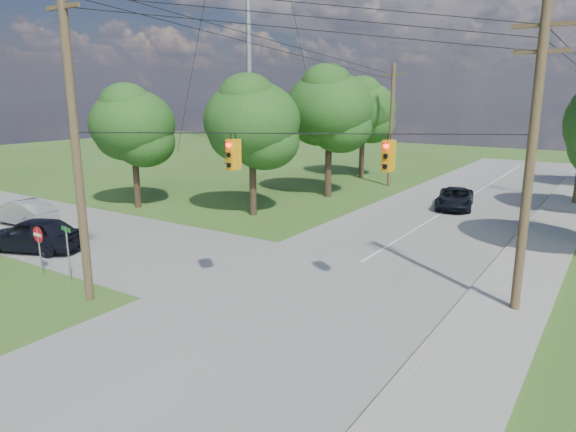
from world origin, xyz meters
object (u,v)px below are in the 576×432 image
Objects in this scene: car_cross_silver at (22,212)px; pole_sw at (74,132)px; car_main_north at (455,198)px; pole_north_w at (391,125)px; pole_ne at (531,157)px; do_not_enter_sign at (38,239)px; car_cross_dark at (33,234)px.

pole_sw is at bearing 61.62° from car_cross_silver.
pole_north_w is at bearing 128.37° from car_main_north.
car_main_north is (20.03, 18.57, -0.06)m from car_cross_silver.
do_not_enter_sign is (-17.57, -7.00, -3.91)m from pole_ne.
car_cross_silver is (-5.71, 2.71, -0.10)m from car_cross_dark.
car_main_north is 2.32× the size of do_not_enter_sign.
car_cross_dark is at bearing 162.91° from pole_sw.
car_cross_silver is 2.13× the size of do_not_enter_sign.
pole_ne reaches higher than do_not_enter_sign.
car_cross_dark is at bearing -104.54° from pole_north_w.
car_main_north is at bearing 125.26° from car_cross_silver.
pole_sw is 2.45× the size of car_main_north.
pole_north_w is 4.73× the size of do_not_enter_sign.
pole_north_w is at bearing 142.99° from car_cross_dark.
pole_ne is at bearing 24.04° from do_not_enter_sign.
pole_north_w is 2.01× the size of car_cross_dark.
car_cross_dark is 25.65m from car_main_north.
pole_north_w is (-13.90, 22.00, -0.34)m from pole_ne.
pole_north_w is at bearing 85.10° from do_not_enter_sign.
pole_ne is at bearing -79.26° from car_main_north.
pole_ne reaches higher than car_cross_silver.
pole_ne reaches higher than pole_north_w.
car_main_north is (6.83, 23.59, -5.52)m from pole_sw.
pole_sw is 1.14× the size of pole_ne.
do_not_enter_sign is (-4.07, 0.60, -4.67)m from pole_sw.
car_cross_dark is at bearing 57.03° from car_cross_silver.
car_cross_silver is at bearing -117.49° from pole_north_w.
do_not_enter_sign reaches higher than car_cross_silver.
pole_ne is at bearing 29.38° from pole_sw.
do_not_enter_sign is at bearing -127.28° from car_main_north.
car_cross_silver is 0.92× the size of car_main_north.
pole_ne reaches higher than car_cross_dark.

